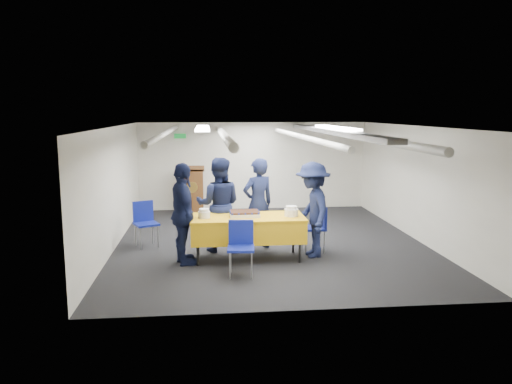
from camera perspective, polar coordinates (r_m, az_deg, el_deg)
The scene contains 14 objects.
ground at distance 10.05m, azimuth 1.57°, elevation -5.71°, with size 7.00×7.00×0.00m, color black.
room_shell at distance 10.16m, azimuth 1.84°, elevation 4.83°, with size 6.00×7.00×2.30m.
serving_table at distance 8.78m, azimuth -0.97°, elevation -4.15°, with size 1.99×0.88×0.77m.
sheet_cake at distance 8.76m, azimuth -1.32°, elevation -2.47°, with size 0.53×0.41×0.09m.
plate_stack_left at distance 8.64m, azimuth -5.95°, elevation -2.48°, with size 0.21×0.21×0.16m.
plate_stack_right at distance 8.77m, azimuth 4.06°, elevation -2.23°, with size 0.24×0.24×0.18m.
podium at distance 12.84m, azimuth -7.28°, elevation 0.30°, with size 0.62×0.53×1.25m.
chair_near at distance 7.98m, azimuth -1.73°, elevation -5.73°, with size 0.46×0.46×0.87m.
chair_right at distance 9.32m, azimuth 7.07°, elevation -3.61°, with size 0.42×0.42×0.87m.
chair_left at distance 9.87m, azimuth -12.58°, elevation -3.03°, with size 0.55×0.55×0.87m.
sailor_a at distance 9.40m, azimuth 0.23°, elevation -1.35°, with size 0.63×0.41×1.73m, color black.
sailor_b at distance 9.28m, azimuth -4.30°, elevation -1.44°, with size 0.85×0.66×1.75m, color black.
sailor_c at distance 8.52m, azimuth -8.32°, elevation -2.52°, with size 1.02×0.42×1.74m, color black.
sailor_d at distance 8.96m, azimuth 6.48°, elevation -2.01°, with size 1.10×0.63×1.71m, color black.
Camera 1 is at (-1.25, -9.63, 2.59)m, focal length 35.00 mm.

